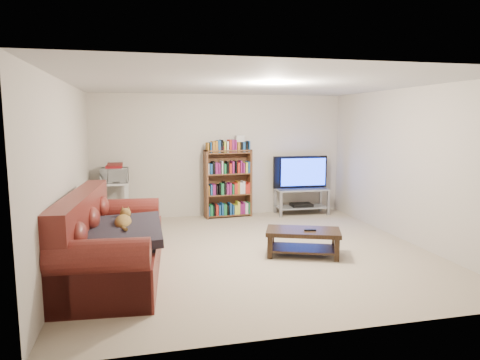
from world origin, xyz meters
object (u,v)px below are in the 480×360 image
object	(u,v)px
sofa	(107,247)
bookshelf	(228,182)
tv_stand	(301,197)
coffee_table	(303,238)

from	to	relation	value
sofa	bookshelf	distance (m)	3.54
bookshelf	tv_stand	bearing A→B (deg)	-7.96
sofa	tv_stand	distance (m)	4.51
coffee_table	bookshelf	bearing A→B (deg)	122.38
coffee_table	tv_stand	size ratio (longest dim) A/B	1.07
sofa	bookshelf	bearing A→B (deg)	58.16
sofa	coffee_table	distance (m)	2.64
coffee_table	tv_stand	distance (m)	2.72
sofa	coffee_table	bearing A→B (deg)	8.55
coffee_table	tv_stand	xyz separation A→B (m)	(0.97, 2.54, 0.10)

